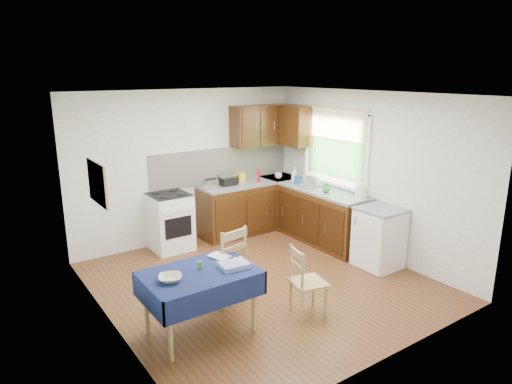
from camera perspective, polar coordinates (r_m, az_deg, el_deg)
floor at (r=6.32m, az=0.65°, el=-11.15°), size 4.20×4.20×0.00m
ceiling at (r=5.69m, az=0.73°, el=12.12°), size 4.00×4.20×0.02m
wall_back at (r=7.64m, az=-8.48°, el=3.23°), size 4.00×0.02×2.50m
wall_front at (r=4.42m, az=16.73°, el=-5.95°), size 4.00×0.02×2.50m
wall_left at (r=5.04m, az=-18.22°, el=-3.49°), size 0.02×4.20×2.50m
wall_right at (r=7.19m, az=13.80°, el=2.22°), size 0.02×4.20×2.50m
base_cabinets at (r=7.86m, az=3.43°, el=-2.49°), size 1.90×2.30×0.86m
worktop_back at (r=7.98m, az=-0.66°, el=1.17°), size 1.90×0.60×0.04m
worktop_right at (r=7.51m, az=8.41°, el=0.12°), size 0.60×1.70×0.04m
worktop_corner at (r=8.36m, az=3.04°, el=1.77°), size 0.60×0.60×0.04m
splashback at (r=7.94m, az=-4.21°, el=3.42°), size 2.70×0.02×0.60m
upper_cabinets at (r=8.08m, az=2.14°, el=8.32°), size 1.20×0.85×0.70m
stove at (r=7.38m, az=-10.68°, el=-3.66°), size 0.60×0.61×0.92m
window at (r=7.57m, az=9.89°, el=6.14°), size 0.04×1.48×1.26m
fridge at (r=6.86m, az=15.13°, el=-5.55°), size 0.58×0.60×0.89m
corkboard at (r=5.24m, az=-19.19°, el=1.07°), size 0.04×0.62×0.47m
dining_table at (r=4.98m, az=-7.05°, el=-10.96°), size 1.19×0.80×0.72m
chair_far at (r=5.61m, az=-3.66°, el=-8.81°), size 0.50×0.50×0.99m
chair_near at (r=5.38m, az=6.18°, el=-10.84°), size 0.45×0.45×0.84m
toaster at (r=7.50m, az=-5.72°, el=0.99°), size 0.23×0.14×0.18m
sandwich_press at (r=7.75m, az=-3.54°, el=1.49°), size 0.28×0.24×0.16m
sauce_bottle at (r=7.92m, az=0.34°, el=2.06°), size 0.05×0.05×0.23m
yellow_packet at (r=7.93m, az=-1.85°, el=1.82°), size 0.13×0.09×0.16m
dish_rack at (r=7.73m, az=6.92°, el=0.92°), size 0.40×0.30×0.19m
kettle at (r=7.00m, az=12.98°, el=0.06°), size 0.17×0.17×0.29m
cup at (r=8.21m, az=2.81°, el=2.05°), size 0.14×0.14×0.10m
soap_bottle_a at (r=7.90m, az=4.79°, el=2.13°), size 0.14×0.14×0.27m
soap_bottle_b at (r=7.82m, az=5.18°, el=1.73°), size 0.13×0.13×0.20m
soap_bottle_c at (r=7.32m, az=8.77°, el=0.52°), size 0.16×0.16×0.16m
plate_bowl at (r=4.77m, az=-10.68°, el=-10.55°), size 0.31×0.31×0.06m
book at (r=5.22m, az=-5.29°, el=-8.30°), size 0.24×0.28×0.02m
spice_jar at (r=4.98m, az=-6.99°, el=-9.08°), size 0.05×0.05×0.09m
tea_towel at (r=5.00m, az=-2.80°, el=-9.09°), size 0.33×0.27×0.05m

